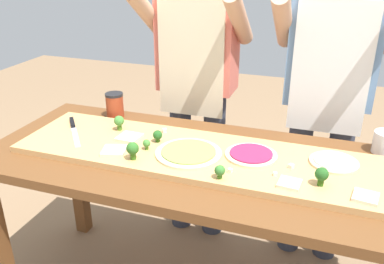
{
  "coord_description": "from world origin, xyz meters",
  "views": [
    {
      "loc": [
        0.44,
        -1.41,
        1.59
      ],
      "look_at": [
        -0.06,
        0.01,
        0.91
      ],
      "focal_mm": 38.21,
      "sensor_mm": 36.0,
      "label": 1
    }
  ],
  "objects_px": {
    "pizza_slice_near_right": "(114,151)",
    "cheese_crumble_b": "(275,174)",
    "pizza_whole_pesto_green": "(189,153)",
    "cook_left": "(197,71)",
    "broccoli_floret_back_right": "(133,149)",
    "prep_table": "(204,181)",
    "broccoli_floret_back_left": "(119,121)",
    "pizza_slice_near_left": "(289,183)",
    "broccoli_floret_center_right": "(147,144)",
    "broccoli_floret_front_right": "(322,175)",
    "broccoli_floret_back_mid": "(220,171)",
    "cook_right": "(329,84)",
    "pizza_slice_far_right": "(129,137)",
    "cheese_crumble_c": "(291,166)",
    "cheese_crumble_a": "(230,171)",
    "broccoli_floret_front_mid": "(158,135)",
    "pizza_whole_white_garlic": "(334,162)",
    "cheese_crumble_d": "(165,130)",
    "pizza_whole_beet_magenta": "(251,155)",
    "pizza_slice_far_left": "(365,197)",
    "chefs_knife": "(73,128)",
    "sauce_jar": "(115,105)"
  },
  "relations": [
    {
      "from": "broccoli_floret_front_right",
      "to": "cheese_crumble_b",
      "type": "xyz_separation_m",
      "value": [
        -0.16,
        0.02,
        -0.04
      ]
    },
    {
      "from": "cheese_crumble_b",
      "to": "cheese_crumble_a",
      "type": "bearing_deg",
      "value": -169.06
    },
    {
      "from": "pizza_slice_far_right",
      "to": "broccoli_floret_front_mid",
      "type": "bearing_deg",
      "value": 4.54
    },
    {
      "from": "pizza_whole_pesto_green",
      "to": "pizza_slice_far_right",
      "type": "bearing_deg",
      "value": 169.17
    },
    {
      "from": "pizza_slice_near_left",
      "to": "broccoli_floret_center_right",
      "type": "distance_m",
      "value": 0.6
    },
    {
      "from": "pizza_slice_far_right",
      "to": "cheese_crumble_c",
      "type": "distance_m",
      "value": 0.7
    },
    {
      "from": "broccoli_floret_front_right",
      "to": "cook_left",
      "type": "xyz_separation_m",
      "value": [
        -0.68,
        0.67,
        0.13
      ]
    },
    {
      "from": "broccoli_floret_center_right",
      "to": "cheese_crumble_d",
      "type": "distance_m",
      "value": 0.19
    },
    {
      "from": "pizza_slice_near_right",
      "to": "pizza_whole_pesto_green",
      "type": "bearing_deg",
      "value": 15.12
    },
    {
      "from": "broccoli_floret_front_mid",
      "to": "cook_left",
      "type": "xyz_separation_m",
      "value": [
        0.0,
        0.53,
        0.14
      ]
    },
    {
      "from": "pizza_whole_pesto_green",
      "to": "cook_right",
      "type": "height_order",
      "value": "cook_right"
    },
    {
      "from": "prep_table",
      "to": "pizza_slice_near_left",
      "type": "relative_size",
      "value": 24.23
    },
    {
      "from": "cheese_crumble_b",
      "to": "cheese_crumble_d",
      "type": "bearing_deg",
      "value": 156.99
    },
    {
      "from": "pizza_whole_pesto_green",
      "to": "pizza_slice_near_right",
      "type": "relative_size",
      "value": 2.9
    },
    {
      "from": "broccoli_floret_front_right",
      "to": "cook_right",
      "type": "distance_m",
      "value": 0.68
    },
    {
      "from": "broccoli_floret_back_left",
      "to": "cook_right",
      "type": "xyz_separation_m",
      "value": [
        0.88,
        0.47,
        0.13
      ]
    },
    {
      "from": "pizza_whole_beet_magenta",
      "to": "broccoli_floret_front_right",
      "type": "xyz_separation_m",
      "value": [
        0.27,
        -0.14,
        0.03
      ]
    },
    {
      "from": "cook_left",
      "to": "cook_right",
      "type": "height_order",
      "value": "same"
    },
    {
      "from": "pizza_whole_pesto_green",
      "to": "pizza_slice_far_right",
      "type": "relative_size",
      "value": 2.83
    },
    {
      "from": "pizza_whole_beet_magenta",
      "to": "broccoli_floret_back_left",
      "type": "xyz_separation_m",
      "value": [
        -0.62,
        0.06,
        0.04
      ]
    },
    {
      "from": "cheese_crumble_a",
      "to": "cook_left",
      "type": "relative_size",
      "value": 0.01
    },
    {
      "from": "pizza_whole_beet_magenta",
      "to": "pizza_slice_far_left",
      "type": "xyz_separation_m",
      "value": [
        0.42,
        -0.18,
        -0.0
      ]
    },
    {
      "from": "pizza_whole_beet_magenta",
      "to": "pizza_slice_near_right",
      "type": "height_order",
      "value": "pizza_whole_beet_magenta"
    },
    {
      "from": "prep_table",
      "to": "broccoli_floret_back_right",
      "type": "relative_size",
      "value": 25.5
    },
    {
      "from": "cheese_crumble_a",
      "to": "broccoli_floret_front_right",
      "type": "bearing_deg",
      "value": 2.71
    },
    {
      "from": "broccoli_floret_center_right",
      "to": "broccoli_floret_front_right",
      "type": "bearing_deg",
      "value": -4.65
    },
    {
      "from": "broccoli_floret_back_right",
      "to": "cook_left",
      "type": "distance_m",
      "value": 0.72
    },
    {
      "from": "pizza_slice_far_right",
      "to": "broccoli_floret_front_right",
      "type": "relative_size",
      "value": 1.37
    },
    {
      "from": "cheese_crumble_a",
      "to": "cheese_crumble_d",
      "type": "height_order",
      "value": "cheese_crumble_d"
    },
    {
      "from": "pizza_whole_pesto_green",
      "to": "cook_left",
      "type": "relative_size",
      "value": 0.16
    },
    {
      "from": "pizza_whole_white_garlic",
      "to": "broccoli_floret_back_mid",
      "type": "distance_m",
      "value": 0.46
    },
    {
      "from": "prep_table",
      "to": "sauce_jar",
      "type": "bearing_deg",
      "value": 153.02
    },
    {
      "from": "pizza_whole_white_garlic",
      "to": "pizza_whole_pesto_green",
      "type": "relative_size",
      "value": 0.69
    },
    {
      "from": "pizza_whole_white_garlic",
      "to": "cheese_crumble_d",
      "type": "relative_size",
      "value": 10.73
    },
    {
      "from": "broccoli_floret_center_right",
      "to": "cook_left",
      "type": "distance_m",
      "value": 0.63
    },
    {
      "from": "prep_table",
      "to": "pizza_whole_beet_magenta",
      "type": "height_order",
      "value": "pizza_whole_beet_magenta"
    },
    {
      "from": "pizza_slice_near_right",
      "to": "cheese_crumble_b",
      "type": "distance_m",
      "value": 0.65
    },
    {
      "from": "cheese_crumble_d",
      "to": "pizza_whole_white_garlic",
      "type": "bearing_deg",
      "value": -4.6
    },
    {
      "from": "pizza_whole_pesto_green",
      "to": "broccoli_floret_back_left",
      "type": "xyz_separation_m",
      "value": [
        -0.38,
        0.13,
        0.04
      ]
    },
    {
      "from": "broccoli_floret_front_mid",
      "to": "cheese_crumble_d",
      "type": "bearing_deg",
      "value": 96.25
    },
    {
      "from": "cheese_crumble_c",
      "to": "cheese_crumble_d",
      "type": "height_order",
      "value": "same"
    },
    {
      "from": "broccoli_floret_front_right",
      "to": "cheese_crumble_d",
      "type": "height_order",
      "value": "broccoli_floret_front_right"
    },
    {
      "from": "broccoli_floret_back_left",
      "to": "cheese_crumble_d",
      "type": "distance_m",
      "value": 0.21
    },
    {
      "from": "pizza_slice_near_left",
      "to": "cheese_crumble_a",
      "type": "relative_size",
      "value": 5.07
    },
    {
      "from": "pizza_whole_beet_magenta",
      "to": "cheese_crumble_c",
      "type": "bearing_deg",
      "value": -16.26
    },
    {
      "from": "broccoli_floret_center_right",
      "to": "cook_right",
      "type": "bearing_deg",
      "value": 41.99
    },
    {
      "from": "pizza_slice_near_left",
      "to": "pizza_slice_near_right",
      "type": "distance_m",
      "value": 0.71
    },
    {
      "from": "broccoli_floret_back_mid",
      "to": "cook_right",
      "type": "distance_m",
      "value": 0.82
    },
    {
      "from": "chefs_knife",
      "to": "broccoli_floret_back_mid",
      "type": "distance_m",
      "value": 0.79
    },
    {
      "from": "pizza_slice_near_left",
      "to": "pizza_slice_far_right",
      "type": "xyz_separation_m",
      "value": [
        -0.71,
        0.16,
        0.0
      ]
    }
  ]
}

